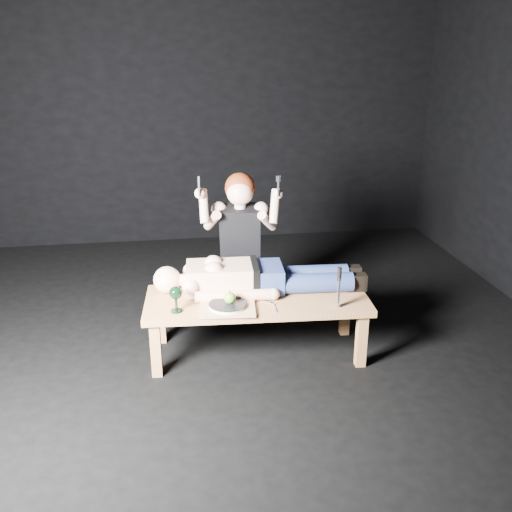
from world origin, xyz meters
The scene contains 13 objects.
ground centered at (0.00, 0.00, 0.00)m, with size 5.00×5.00×0.00m, color black.
back_wall centered at (0.00, 2.50, 1.50)m, with size 5.00×5.00×0.00m, color black.
table centered at (0.09, -0.24, 0.23)m, with size 1.59×0.60×0.45m, color tan.
lying_man centered at (0.14, -0.10, 0.58)m, with size 1.53×0.47×0.25m, color beige, non-canonical shape.
kneeling_woman centered at (0.05, 0.35, 0.64)m, with size 0.69×0.77×1.29m, color black, non-canonical shape.
serving_tray centered at (-0.14, -0.40, 0.46)m, with size 0.38×0.27×0.02m, color tan.
plate centered at (-0.14, -0.40, 0.48)m, with size 0.25×0.25×0.02m, color white.
apple centered at (-0.12, -0.39, 0.53)m, with size 0.08×0.08×0.08m, color #529424.
goblet centered at (-0.49, -0.38, 0.54)m, with size 0.09×0.09×0.18m, color black, non-canonical shape.
fork_flat centered at (-0.30, -0.38, 0.45)m, with size 0.01×0.17×0.01m, color #B2B2B7.
knife_flat centered at (0.18, -0.41, 0.45)m, with size 0.01×0.17×0.01m, color #B2B2B7.
spoon_flat centered at (0.14, -0.32, 0.45)m, with size 0.01×0.17×0.01m, color #B2B2B7.
carving_knife centered at (0.62, -0.47, 0.60)m, with size 0.04×0.04×0.29m, color #B2B2B7, non-canonical shape.
Camera 1 is at (-0.46, -3.89, 2.15)m, focal length 39.76 mm.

